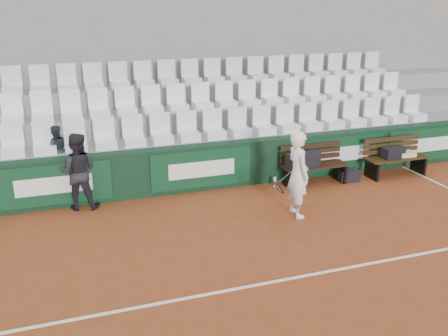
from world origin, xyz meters
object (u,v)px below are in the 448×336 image
(sports_bag_right, at_px, (393,152))
(sports_bag_ground, at_px, (349,175))
(bench_left, at_px, (315,174))
(spectator_c, at_px, (54,128))
(water_bottle_near, at_px, (275,182))
(water_bottle_far, at_px, (352,177))
(bench_right, at_px, (396,166))
(tennis_player, at_px, (298,174))
(sports_bag_left, at_px, (303,160))
(ball_kid, at_px, (78,171))

(sports_bag_right, distance_m, sports_bag_ground, 1.23)
(bench_left, relative_size, spectator_c, 1.51)
(sports_bag_ground, bearing_deg, water_bottle_near, 172.60)
(sports_bag_right, relative_size, water_bottle_far, 2.00)
(bench_right, relative_size, spectator_c, 1.51)
(bench_right, relative_size, sports_bag_ground, 3.32)
(bench_right, distance_m, tennis_player, 3.53)
(tennis_player, bearing_deg, sports_bag_left, 58.82)
(water_bottle_near, relative_size, water_bottle_far, 0.81)
(sports_bag_ground, height_order, tennis_player, tennis_player)
(water_bottle_near, relative_size, ball_kid, 0.14)
(spectator_c, bearing_deg, bench_left, 166.91)
(sports_bag_right, xyz_separation_m, spectator_c, (-7.39, 1.13, 0.92))
(bench_right, xyz_separation_m, ball_kid, (-7.14, 0.40, 0.54))
(sports_bag_ground, height_order, water_bottle_near, sports_bag_ground)
(bench_right, height_order, sports_bag_right, sports_bag_right)
(sports_bag_right, distance_m, ball_kid, 7.05)
(water_bottle_far, bearing_deg, spectator_c, 169.15)
(bench_left, relative_size, sports_bag_ground, 3.32)
(sports_bag_left, relative_size, water_bottle_near, 3.37)
(bench_left, height_order, ball_kid, ball_kid)
(water_bottle_near, distance_m, water_bottle_far, 1.79)
(water_bottle_near, distance_m, ball_kid, 4.21)
(tennis_player, xyz_separation_m, ball_kid, (-3.91, 1.69, -0.06))
(sports_bag_right, distance_m, water_bottle_far, 1.21)
(sports_bag_left, bearing_deg, water_bottle_far, -5.92)
(bench_right, relative_size, ball_kid, 0.98)
(bench_right, distance_m, sports_bag_ground, 1.25)
(water_bottle_near, distance_m, tennis_player, 1.71)
(bench_left, distance_m, sports_bag_left, 0.51)
(ball_kid, bearing_deg, spectator_c, -50.83)
(sports_bag_left, bearing_deg, sports_bag_ground, -1.89)
(water_bottle_far, bearing_deg, ball_kid, 175.51)
(sports_bag_left, xyz_separation_m, water_bottle_near, (-0.57, 0.19, -0.50))
(water_bottle_far, height_order, tennis_player, tennis_player)
(sports_bag_right, height_order, ball_kid, ball_kid)
(water_bottle_far, bearing_deg, sports_bag_right, 3.89)
(ball_kid, bearing_deg, water_bottle_near, -168.76)
(tennis_player, xyz_separation_m, spectator_c, (-4.26, 2.43, 0.67))
(sports_bag_left, relative_size, water_bottle_far, 2.74)
(ball_kid, distance_m, spectator_c, 1.10)
(spectator_c, bearing_deg, ball_kid, 113.50)
(bench_right, height_order, ball_kid, ball_kid)
(tennis_player, bearing_deg, bench_right, 21.80)
(sports_bag_right, height_order, tennis_player, tennis_player)
(bench_right, bearing_deg, sports_bag_ground, 179.25)
(bench_left, xyz_separation_m, sports_bag_ground, (0.83, -0.09, -0.09))
(bench_right, distance_m, ball_kid, 7.17)
(ball_kid, height_order, spectator_c, spectator_c)
(sports_bag_right, bearing_deg, sports_bag_ground, 179.56)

